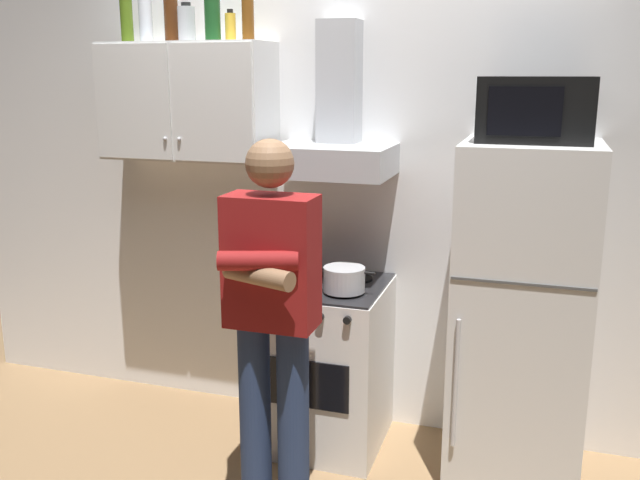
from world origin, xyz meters
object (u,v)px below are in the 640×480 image
object	(u,v)px
bottle_olive_oil	(127,21)
bottle_beer_brown	(248,14)
upper_cabinet	(188,101)
person_standing	(272,314)
bottle_wine_green	(212,8)
stove_oven	(326,363)
cooking_pot	(344,279)
microwave	(535,109)
bottle_vodka_clear	(145,14)
bottle_rum_dark	(171,12)
range_hood	(334,135)
bottle_spice_jar	(230,27)
bottle_canister_steel	(187,24)
refrigerator	(521,315)

from	to	relation	value
bottle_olive_oil	bottle_beer_brown	distance (m)	0.71
upper_cabinet	person_standing	world-z (taller)	upper_cabinet
upper_cabinet	bottle_wine_green	distance (m)	0.49
stove_oven	bottle_beer_brown	distance (m)	1.81
cooking_pot	microwave	bearing A→B (deg)	9.57
upper_cabinet	bottle_wine_green	world-z (taller)	bottle_wine_green
upper_cabinet	cooking_pot	world-z (taller)	upper_cabinet
bottle_wine_green	bottle_olive_oil	distance (m)	0.53
person_standing	bottle_vodka_clear	size ratio (longest dim) A/B	5.49
person_standing	stove_oven	bearing A→B (deg)	85.28
bottle_rum_dark	microwave	bearing A→B (deg)	-4.64
microwave	cooking_pot	world-z (taller)	microwave
range_hood	bottle_wine_green	bearing A→B (deg)	-177.92
stove_oven	bottle_olive_oil	xyz separation A→B (m)	(-1.16, 0.16, 1.73)
stove_oven	bottle_spice_jar	distance (m)	1.78
range_hood	bottle_canister_steel	bearing A→B (deg)	178.75
bottle_wine_green	range_hood	bearing A→B (deg)	2.08
bottle_wine_green	bottle_rum_dark	bearing A→B (deg)	166.35
upper_cabinet	bottle_spice_jar	bearing A→B (deg)	1.20
upper_cabinet	bottle_canister_steel	size ratio (longest dim) A/B	4.62
refrigerator	bottle_wine_green	distance (m)	2.12
person_standing	bottle_wine_green	distance (m)	1.60
person_standing	bottle_beer_brown	bearing A→B (deg)	118.34
bottle_vodka_clear	microwave	bearing A→B (deg)	-2.47
bottle_olive_oil	bottle_spice_jar	world-z (taller)	bottle_olive_oil
upper_cabinet	person_standing	distance (m)	1.35
bottle_spice_jar	upper_cabinet	bearing A→B (deg)	-178.80
bottle_spice_jar	bottle_beer_brown	size ratio (longest dim) A/B	0.56
microwave	person_standing	distance (m)	1.45
range_hood	bottle_vodka_clear	distance (m)	1.17
refrigerator	bottle_spice_jar	distance (m)	2.00
cooking_pot	bottle_wine_green	world-z (taller)	bottle_wine_green
range_hood	refrigerator	bearing A→B (deg)	-7.55
upper_cabinet	range_hood	bearing A→B (deg)	0.09
bottle_wine_green	bottle_vodka_clear	bearing A→B (deg)	-179.97
bottle_rum_dark	bottle_spice_jar	bearing A→B (deg)	-6.20
stove_oven	range_hood	distance (m)	1.17
range_hood	bottle_vodka_clear	bearing A→B (deg)	-178.69
bottle_spice_jar	bottle_beer_brown	xyz separation A→B (m)	(0.09, 0.01, 0.06)
stove_oven	person_standing	world-z (taller)	person_standing
refrigerator	bottle_rum_dark	distance (m)	2.33
bottle_canister_steel	cooking_pot	bearing A→B (deg)	-15.85
refrigerator	bottle_beer_brown	size ratio (longest dim) A/B	5.85
refrigerator	upper_cabinet	bearing A→B (deg)	175.93
range_hood	bottle_canister_steel	size ratio (longest dim) A/B	3.85
upper_cabinet	bottle_vodka_clear	bearing A→B (deg)	-174.08
person_standing	bottle_olive_oil	world-z (taller)	bottle_olive_oil
bottle_wine_green	refrigerator	bearing A→B (deg)	-3.73
stove_oven	microwave	distance (m)	1.62
bottle_wine_green	bottle_spice_jar	bearing A→B (deg)	17.66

